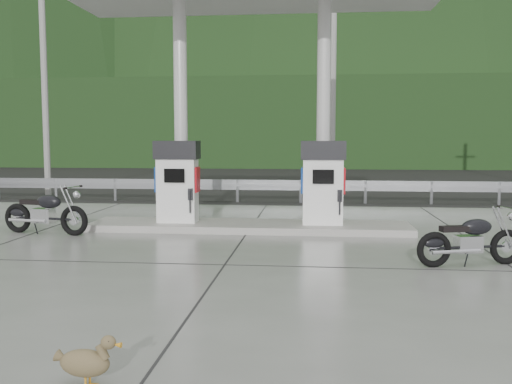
# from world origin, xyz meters

# --- Properties ---
(ground) EXTENTS (160.00, 160.00, 0.00)m
(ground) POSITION_xyz_m (0.00, 0.00, 0.00)
(ground) COLOR black
(ground) RESTS_ON ground
(forecourt_apron) EXTENTS (18.00, 14.00, 0.02)m
(forecourt_apron) POSITION_xyz_m (0.00, 0.00, 0.01)
(forecourt_apron) COLOR slate
(forecourt_apron) RESTS_ON ground
(pump_island) EXTENTS (7.00, 1.40, 0.15)m
(pump_island) POSITION_xyz_m (0.00, 2.50, 0.10)
(pump_island) COLOR #99958E
(pump_island) RESTS_ON forecourt_apron
(gas_pump_left) EXTENTS (0.95, 0.55, 1.80)m
(gas_pump_left) POSITION_xyz_m (-1.60, 2.50, 1.07)
(gas_pump_left) COLOR white
(gas_pump_left) RESTS_ON pump_island
(gas_pump_right) EXTENTS (0.95, 0.55, 1.80)m
(gas_pump_right) POSITION_xyz_m (1.60, 2.50, 1.07)
(gas_pump_right) COLOR white
(gas_pump_right) RESTS_ON pump_island
(canopy_column_left) EXTENTS (0.30, 0.30, 5.00)m
(canopy_column_left) POSITION_xyz_m (-1.60, 2.90, 2.67)
(canopy_column_left) COLOR silver
(canopy_column_left) RESTS_ON pump_island
(canopy_column_right) EXTENTS (0.30, 0.30, 5.00)m
(canopy_column_right) POSITION_xyz_m (1.60, 2.90, 2.67)
(canopy_column_right) COLOR silver
(canopy_column_right) RESTS_ON pump_island
(guardrail) EXTENTS (26.00, 0.16, 1.42)m
(guardrail) POSITION_xyz_m (0.00, 8.00, 0.71)
(guardrail) COLOR gray
(guardrail) RESTS_ON ground
(road) EXTENTS (60.00, 7.00, 0.01)m
(road) POSITION_xyz_m (0.00, 11.50, 0.00)
(road) COLOR black
(road) RESTS_ON ground
(utility_pole_a) EXTENTS (0.22, 0.22, 8.00)m
(utility_pole_a) POSITION_xyz_m (-8.00, 9.50, 4.00)
(utility_pole_a) COLOR gray
(utility_pole_a) RESTS_ON ground
(utility_pole_b) EXTENTS (0.22, 0.22, 8.00)m
(utility_pole_b) POSITION_xyz_m (2.00, 9.50, 4.00)
(utility_pole_b) COLOR gray
(utility_pole_b) RESTS_ON ground
(tree_band) EXTENTS (80.00, 6.00, 6.00)m
(tree_band) POSITION_xyz_m (0.00, 30.00, 3.00)
(tree_band) COLOR black
(tree_band) RESTS_ON ground
(forested_hills) EXTENTS (100.00, 40.00, 140.00)m
(forested_hills) POSITION_xyz_m (0.00, 60.00, 0.00)
(forested_hills) COLOR black
(forested_hills) RESTS_ON ground
(motorcycle_left) EXTENTS (1.97, 0.94, 0.89)m
(motorcycle_left) POSITION_xyz_m (-4.21, 1.53, 0.47)
(motorcycle_left) COLOR black
(motorcycle_left) RESTS_ON forecourt_apron
(motorcycle_right) EXTENTS (1.78, 0.98, 0.80)m
(motorcycle_right) POSITION_xyz_m (3.88, -0.64, 0.42)
(motorcycle_right) COLOR black
(motorcycle_right) RESTS_ON forecourt_apron
(duck) EXTENTS (0.53, 0.19, 0.38)m
(duck) POSITION_xyz_m (-0.44, -5.50, 0.21)
(duck) COLOR brown
(duck) RESTS_ON forecourt_apron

